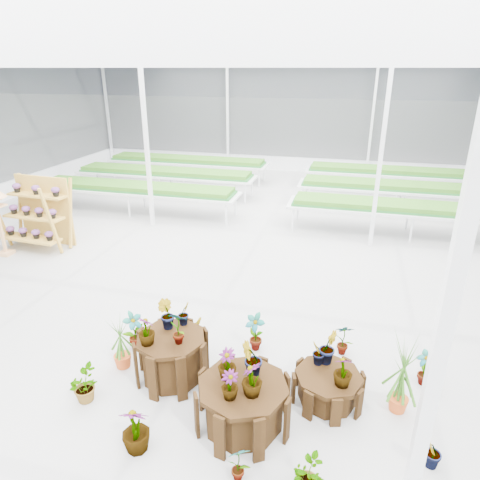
% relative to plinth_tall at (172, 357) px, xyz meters
% --- Properties ---
extents(ground_plane, '(24.00, 24.00, 0.00)m').
position_rel_plinth_tall_xyz_m(ground_plane, '(-0.12, 1.90, -0.35)').
color(ground_plane, gray).
rests_on(ground_plane, ground).
extents(greenhouse_shell, '(18.00, 24.00, 4.50)m').
position_rel_plinth_tall_xyz_m(greenhouse_shell, '(-0.12, 1.90, 1.90)').
color(greenhouse_shell, white).
rests_on(greenhouse_shell, ground).
extents(steel_frame, '(18.00, 24.00, 4.50)m').
position_rel_plinth_tall_xyz_m(steel_frame, '(-0.12, 1.90, 1.90)').
color(steel_frame, silver).
rests_on(steel_frame, ground).
extents(nursery_benches, '(16.00, 7.00, 0.84)m').
position_rel_plinth_tall_xyz_m(nursery_benches, '(-0.12, 9.10, 0.07)').
color(nursery_benches, silver).
rests_on(nursery_benches, ground).
extents(plinth_tall, '(1.15, 1.15, 0.70)m').
position_rel_plinth_tall_xyz_m(plinth_tall, '(0.00, 0.00, 0.00)').
color(plinth_tall, black).
rests_on(plinth_tall, ground).
extents(plinth_mid, '(1.40, 1.40, 0.62)m').
position_rel_plinth_tall_xyz_m(plinth_mid, '(1.20, -0.60, -0.04)').
color(plinth_mid, black).
rests_on(plinth_mid, ground).
extents(plinth_low, '(1.16, 1.16, 0.42)m').
position_rel_plinth_tall_xyz_m(plinth_low, '(2.20, 0.10, -0.14)').
color(plinth_low, black).
rests_on(plinth_low, ground).
extents(shelf_rack, '(1.70, 0.97, 1.74)m').
position_rel_plinth_tall_xyz_m(shelf_rack, '(-5.15, 3.69, 0.52)').
color(shelf_rack, gold).
rests_on(shelf_rack, ground).
extents(nursery_plants, '(4.90, 2.86, 1.25)m').
position_rel_plinth_tall_xyz_m(nursery_plants, '(1.03, -0.07, 0.15)').
color(nursery_plants, '#33681B').
rests_on(nursery_plants, ground).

